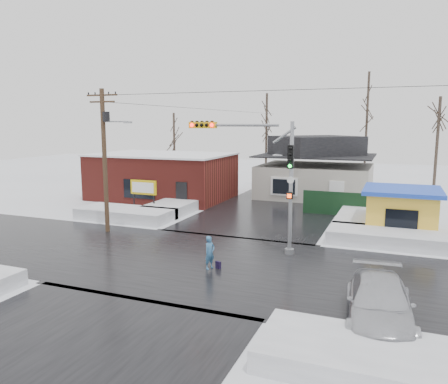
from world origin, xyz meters
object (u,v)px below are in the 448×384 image
at_px(kiosk, 401,211).
at_px(pedestrian, 210,253).
at_px(marquee_sign, 144,188).
at_px(utility_pole, 105,152).
at_px(traffic_signal, 262,168).
at_px(car, 379,304).

xyz_separation_m(kiosk, pedestrian, (-8.49, -10.74, -0.67)).
bearing_deg(pedestrian, marquee_sign, 65.83).
bearing_deg(marquee_sign, utility_pole, -79.87).
relative_size(utility_pole, pedestrian, 5.64).
xyz_separation_m(traffic_signal, utility_pole, (-10.36, 0.53, 0.57)).
distance_m(traffic_signal, kiosk, 10.43).
relative_size(marquee_sign, kiosk, 0.55).
bearing_deg(kiosk, utility_pole, -159.56).
bearing_deg(marquee_sign, car, -37.25).
relative_size(utility_pole, car, 1.68).
distance_m(traffic_signal, pedestrian, 5.46).
bearing_deg(traffic_signal, car, -47.79).
distance_m(utility_pole, car, 18.82).
height_order(marquee_sign, kiosk, kiosk).
distance_m(marquee_sign, kiosk, 18.51).
distance_m(marquee_sign, car, 22.36).
bearing_deg(marquee_sign, pedestrian, -45.65).
distance_m(utility_pole, marquee_sign, 6.87).
height_order(utility_pole, pedestrian, utility_pole).
bearing_deg(car, traffic_signal, 127.10).
distance_m(kiosk, pedestrian, 13.71).
bearing_deg(traffic_signal, pedestrian, -111.03).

